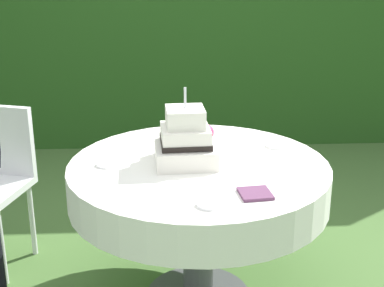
{
  "coord_description": "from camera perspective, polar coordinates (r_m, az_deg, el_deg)",
  "views": [
    {
      "loc": [
        -0.17,
        -2.47,
        1.72
      ],
      "look_at": [
        -0.03,
        0.01,
        0.84
      ],
      "focal_mm": 52.5,
      "sensor_mm": 36.0,
      "label": 1
    }
  ],
  "objects": [
    {
      "name": "napkin_stack",
      "position": [
        2.34,
        6.44,
        -5.08
      ],
      "size": [
        0.14,
        0.14,
        0.01
      ],
      "primitive_type": "cube",
      "rotation": [
        0.0,
        0.0,
        0.12
      ],
      "color": "#603856",
      "rests_on": "cake_table"
    },
    {
      "name": "wedding_cake",
      "position": [
        2.64,
        -0.61,
        0.24
      ],
      "size": [
        0.3,
        0.31,
        0.37
      ],
      "color": "white",
      "rests_on": "cake_table"
    },
    {
      "name": "serving_plate_left",
      "position": [
        2.24,
        1.72,
        -6.21
      ],
      "size": [
        0.1,
        0.1,
        0.01
      ],
      "primitive_type": "cylinder",
      "color": "white",
      "rests_on": "cake_table"
    },
    {
      "name": "serving_plate_far",
      "position": [
        2.67,
        -8.62,
        -2.09
      ],
      "size": [
        0.1,
        0.1,
        0.01
      ],
      "primitive_type": "cylinder",
      "color": "white",
      "rests_on": "cake_table"
    },
    {
      "name": "serving_plate_near",
      "position": [
        2.91,
        8.62,
        -0.23
      ],
      "size": [
        0.11,
        0.11,
        0.01
      ],
      "primitive_type": "cylinder",
      "color": "white",
      "rests_on": "cake_table"
    },
    {
      "name": "cake_table",
      "position": [
        2.7,
        0.67,
        -4.22
      ],
      "size": [
        1.24,
        1.24,
        0.74
      ],
      "color": "#4C4C51",
      "rests_on": "ground_plane"
    }
  ]
}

